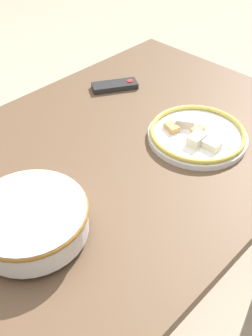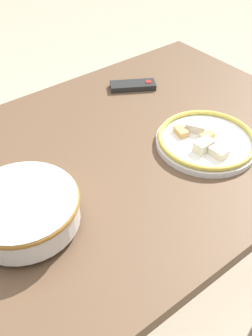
% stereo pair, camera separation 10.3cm
% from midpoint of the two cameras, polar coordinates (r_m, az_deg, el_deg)
% --- Properties ---
extents(ground_plane, '(8.00, 8.00, 0.00)m').
position_cam_midpoint_polar(ground_plane, '(1.70, -2.11, -19.62)').
color(ground_plane, '#B7A88E').
extents(dining_table, '(1.59, 0.91, 0.76)m').
position_cam_midpoint_polar(dining_table, '(1.15, -2.93, -2.96)').
color(dining_table, brown).
rests_on(dining_table, ground_plane).
extents(noodle_bowl, '(0.27, 0.27, 0.09)m').
position_cam_midpoint_polar(noodle_bowl, '(0.93, -11.70, -6.11)').
color(noodle_bowl, silver).
rests_on(noodle_bowl, dining_table).
extents(food_plate, '(0.30, 0.30, 0.05)m').
position_cam_midpoint_polar(food_plate, '(1.20, 13.97, 3.80)').
color(food_plate, white).
rests_on(food_plate, dining_table).
extents(tv_remote, '(0.17, 0.13, 0.02)m').
position_cam_midpoint_polar(tv_remote, '(1.45, 3.08, 11.80)').
color(tv_remote, black).
rests_on(tv_remote, dining_table).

